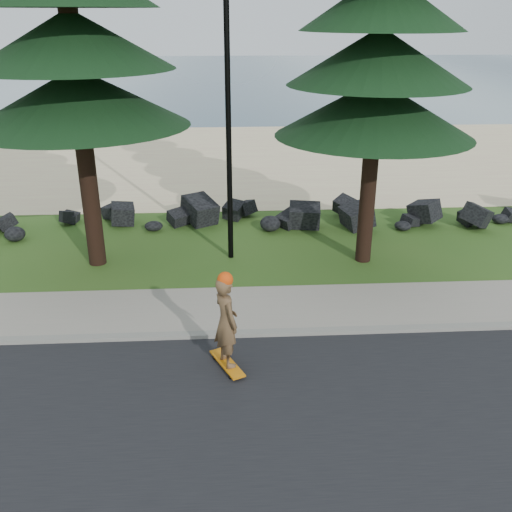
# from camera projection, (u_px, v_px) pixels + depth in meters

# --- Properties ---
(ground) EXTENTS (160.00, 160.00, 0.00)m
(ground) POSITION_uv_depth(u_px,v_px,m) (233.00, 315.00, 12.42)
(ground) COLOR #2D541A
(ground) RESTS_ON ground
(road) EXTENTS (160.00, 7.00, 0.02)m
(road) POSITION_uv_depth(u_px,v_px,m) (240.00, 465.00, 8.29)
(road) COLOR black
(road) RESTS_ON ground
(kerb) EXTENTS (160.00, 0.20, 0.10)m
(kerb) POSITION_uv_depth(u_px,v_px,m) (234.00, 334.00, 11.57)
(kerb) COLOR gray
(kerb) RESTS_ON ground
(sidewalk) EXTENTS (160.00, 2.00, 0.08)m
(sidewalk) POSITION_uv_depth(u_px,v_px,m) (233.00, 309.00, 12.59)
(sidewalk) COLOR #A09486
(sidewalk) RESTS_ON ground
(beach_sand) EXTENTS (160.00, 15.00, 0.01)m
(beach_sand) POSITION_uv_depth(u_px,v_px,m) (227.00, 158.00, 25.72)
(beach_sand) COLOR beige
(beach_sand) RESTS_ON ground
(ocean) EXTENTS (160.00, 58.00, 0.01)m
(ocean) POSITION_uv_depth(u_px,v_px,m) (223.00, 75.00, 59.21)
(ocean) COLOR #365568
(ocean) RESTS_ON ground
(seawall_boulders) EXTENTS (60.00, 2.40, 1.10)m
(seawall_boulders) POSITION_uv_depth(u_px,v_px,m) (230.00, 226.00, 17.56)
(seawall_boulders) COLOR black
(seawall_boulders) RESTS_ON ground
(lamp_post) EXTENTS (0.25, 0.14, 8.14)m
(lamp_post) POSITION_uv_depth(u_px,v_px,m) (228.00, 99.00, 13.72)
(lamp_post) COLOR black
(lamp_post) RESTS_ON ground
(skateboarder) EXTENTS (0.67, 1.05, 1.93)m
(skateboarder) POSITION_uv_depth(u_px,v_px,m) (226.00, 322.00, 10.18)
(skateboarder) COLOR orange
(skateboarder) RESTS_ON ground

